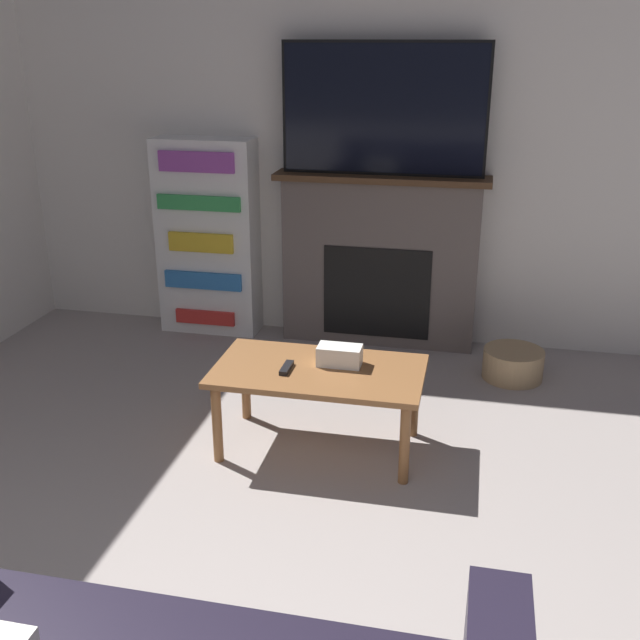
{
  "coord_description": "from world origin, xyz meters",
  "views": [
    {
      "loc": [
        0.74,
        -0.56,
        2.0
      ],
      "look_at": [
        0.05,
        2.63,
        0.75
      ],
      "focal_mm": 42.0,
      "sensor_mm": 36.0,
      "label": 1
    }
  ],
  "objects_px": {
    "tv": "(384,109)",
    "bookshelf": "(208,237)",
    "fireplace": "(380,260)",
    "storage_basket": "(513,364)",
    "coffee_table": "(319,379)"
  },
  "relations": [
    {
      "from": "tv",
      "to": "bookshelf",
      "type": "height_order",
      "value": "tv"
    },
    {
      "from": "fireplace",
      "to": "storage_basket",
      "type": "height_order",
      "value": "fireplace"
    },
    {
      "from": "tv",
      "to": "coffee_table",
      "type": "relative_size",
      "value": 1.24
    },
    {
      "from": "bookshelf",
      "to": "storage_basket",
      "type": "bearing_deg",
      "value": -10.76
    },
    {
      "from": "tv",
      "to": "bookshelf",
      "type": "distance_m",
      "value": 1.5
    },
    {
      "from": "fireplace",
      "to": "tv",
      "type": "height_order",
      "value": "tv"
    },
    {
      "from": "coffee_table",
      "to": "fireplace",
      "type": "bearing_deg",
      "value": 86.57
    },
    {
      "from": "tv",
      "to": "coffee_table",
      "type": "distance_m",
      "value": 1.9
    },
    {
      "from": "coffee_table",
      "to": "tv",
      "type": "bearing_deg",
      "value": 86.52
    },
    {
      "from": "fireplace",
      "to": "tv",
      "type": "xyz_separation_m",
      "value": [
        -0.0,
        -0.02,
        0.99
      ]
    },
    {
      "from": "fireplace",
      "to": "storage_basket",
      "type": "bearing_deg",
      "value": -25.04
    },
    {
      "from": "fireplace",
      "to": "storage_basket",
      "type": "distance_m",
      "value": 1.12
    },
    {
      "from": "bookshelf",
      "to": "storage_basket",
      "type": "height_order",
      "value": "bookshelf"
    },
    {
      "from": "coffee_table",
      "to": "storage_basket",
      "type": "relative_size",
      "value": 2.82
    },
    {
      "from": "coffee_table",
      "to": "storage_basket",
      "type": "distance_m",
      "value": 1.5
    }
  ]
}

